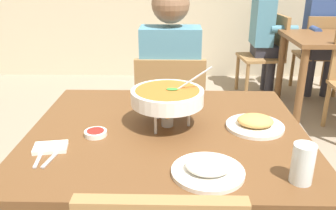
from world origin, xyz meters
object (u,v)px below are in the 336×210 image
at_px(diner_main, 170,78).
at_px(appetizer_plate, 255,123).
at_px(rice_plate, 208,168).
at_px(chair_bg_right, 320,51).
at_px(patron_bg_left, 265,29).
at_px(drink_glass, 302,166).
at_px(sauce_dish, 96,133).
at_px(curry_bowl, 167,97).
at_px(patron_bg_right, 323,29).
at_px(chair_diner_main, 170,114).
at_px(dining_table_main, 167,154).
at_px(chair_bg_left, 269,51).

xyz_separation_m(diner_main, appetizer_plate, (0.37, -0.79, 0.05)).
bearing_deg(rice_plate, chair_bg_right, 63.10).
xyz_separation_m(appetizer_plate, patron_bg_left, (0.66, 2.65, -0.05)).
bearing_deg(drink_glass, sauce_dish, 156.63).
bearing_deg(curry_bowl, rice_plate, -69.12).
xyz_separation_m(diner_main, curry_bowl, (-0.00, -0.77, 0.16)).
bearing_deg(patron_bg_right, appetizer_plate, -116.00).
relative_size(curry_bowl, sauce_dish, 3.69).
relative_size(chair_diner_main, chair_bg_right, 1.00).
bearing_deg(chair_diner_main, sauce_dish, -108.69).
bearing_deg(sauce_dish, chair_bg_right, 54.41).
bearing_deg(drink_glass, dining_table_main, 139.22).
height_order(curry_bowl, patron_bg_left, patron_bg_left).
distance_m(rice_plate, appetizer_plate, 0.42).
bearing_deg(drink_glass, chair_bg_left, 77.84).
distance_m(diner_main, appetizer_plate, 0.87).
relative_size(dining_table_main, chair_bg_left, 1.26).
distance_m(dining_table_main, appetizer_plate, 0.39).
height_order(drink_glass, patron_bg_left, patron_bg_left).
height_order(appetizer_plate, patron_bg_right, patron_bg_right).
bearing_deg(dining_table_main, diner_main, 90.00).
bearing_deg(patron_bg_left, appetizer_plate, -103.94).
relative_size(rice_plate, patron_bg_left, 0.18).
bearing_deg(dining_table_main, chair_diner_main, 90.00).
height_order(chair_bg_left, chair_bg_right, same).
relative_size(appetizer_plate, drink_glass, 1.85).
bearing_deg(dining_table_main, appetizer_plate, 3.90).
height_order(dining_table_main, curry_bowl, curry_bowl).
relative_size(diner_main, chair_bg_left, 1.46).
bearing_deg(appetizer_plate, patron_bg_left, 76.06).
relative_size(dining_table_main, drink_glass, 8.71).
bearing_deg(chair_diner_main, appetizer_plate, -64.07).
relative_size(sauce_dish, patron_bg_left, 0.07).
relative_size(sauce_dish, chair_bg_left, 0.10).
bearing_deg(diner_main, chair_bg_left, 59.38).
relative_size(dining_table_main, chair_diner_main, 1.26).
bearing_deg(patron_bg_right, rice_plate, -116.79).
relative_size(diner_main, rice_plate, 5.46).
xyz_separation_m(dining_table_main, curry_bowl, (-0.00, 0.04, 0.24)).
height_order(curry_bowl, drink_glass, curry_bowl).
xyz_separation_m(curry_bowl, drink_glass, (0.43, -0.41, -0.07)).
height_order(chair_diner_main, drink_glass, drink_glass).
bearing_deg(curry_bowl, patron_bg_left, 68.78).
xyz_separation_m(chair_diner_main, chair_bg_left, (1.07, 1.84, 0.00)).
xyz_separation_m(sauce_dish, drink_glass, (0.71, -0.31, 0.05)).
relative_size(chair_diner_main, chair_bg_left, 1.00).
xyz_separation_m(appetizer_plate, patron_bg_right, (1.28, 2.62, -0.05)).
xyz_separation_m(sauce_dish, patron_bg_left, (1.31, 2.74, -0.04)).
relative_size(diner_main, appetizer_plate, 5.46).
xyz_separation_m(dining_table_main, chair_bg_left, (1.07, 2.62, -0.15)).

